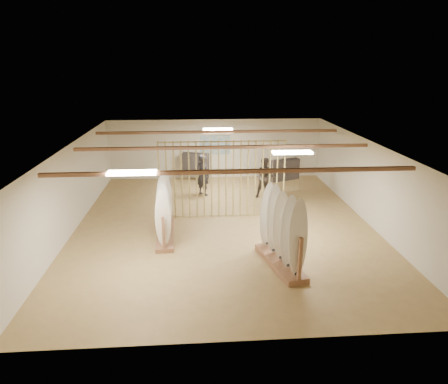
{
  "coord_description": "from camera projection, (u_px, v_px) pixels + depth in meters",
  "views": [
    {
      "loc": [
        -0.91,
        -12.65,
        5.35
      ],
      "look_at": [
        0.0,
        0.0,
        1.2
      ],
      "focal_mm": 32.0,
      "sensor_mm": 36.0,
      "label": 1
    }
  ],
  "objects": [
    {
      "name": "wall_back",
      "position": [
        215.0,
        149.0,
        18.97
      ],
      "size": [
        12.0,
        0.0,
        12.0
      ],
      "primitive_type": "plane",
      "rotation": [
        1.57,
        0.0,
        0.0
      ],
      "color": "silver",
      "rests_on": "ground"
    },
    {
      "name": "clothing_rack_a",
      "position": [
        195.0,
        162.0,
        18.48
      ],
      "size": [
        1.27,
        0.74,
        1.42
      ],
      "rotation": [
        0.0,
        0.0,
        -0.35
      ],
      "color": "silver",
      "rests_on": "floor"
    },
    {
      "name": "ceiling_slats",
      "position": [
        224.0,
        147.0,
        12.87
      ],
      "size": [
        9.5,
        6.12,
        0.1
      ],
      "primitive_type": "cube",
      "color": "#8D5E40",
      "rests_on": "ground"
    },
    {
      "name": "wall_front",
      "position": [
        247.0,
        280.0,
        7.59
      ],
      "size": [
        12.0,
        0.0,
        12.0
      ],
      "primitive_type": "plane",
      "rotation": [
        -1.57,
        0.0,
        0.0
      ],
      "color": "silver",
      "rests_on": "ground"
    },
    {
      "name": "poster",
      "position": [
        215.0,
        145.0,
        18.89
      ],
      "size": [
        1.4,
        0.03,
        0.9
      ],
      "primitive_type": "cube",
      "color": "teal",
      "rests_on": "ground"
    },
    {
      "name": "clothing_rack_b",
      "position": [
        284.0,
        170.0,
        16.83
      ],
      "size": [
        1.38,
        0.85,
        1.55
      ],
      "rotation": [
        0.0,
        0.0,
        0.39
      ],
      "color": "silver",
      "rests_on": "floor"
    },
    {
      "name": "wall_right",
      "position": [
        370.0,
        183.0,
        13.62
      ],
      "size": [
        0.0,
        12.0,
        12.0
      ],
      "primitive_type": "plane",
      "rotation": [
        1.57,
        0.0,
        -1.57
      ],
      "color": "silver",
      "rests_on": "ground"
    },
    {
      "name": "ceiling",
      "position": [
        224.0,
        145.0,
        12.85
      ],
      "size": [
        12.0,
        12.0,
        0.0
      ],
      "primitive_type": "plane",
      "rotation": [
        3.14,
        0.0,
        0.0
      ],
      "color": "gray",
      "rests_on": "ground"
    },
    {
      "name": "rack_right",
      "position": [
        281.0,
        241.0,
        10.8
      ],
      "size": [
        1.1,
        2.35,
        2.17
      ],
      "rotation": [
        0.0,
        0.0,
        0.23
      ],
      "color": "#8D5E40",
      "rests_on": "floor"
    },
    {
      "name": "floor",
      "position": [
        224.0,
        225.0,
        13.72
      ],
      "size": [
        12.0,
        12.0,
        0.0
      ],
      "primitive_type": "plane",
      "color": "tan",
      "rests_on": "ground"
    },
    {
      "name": "shopper_a",
      "position": [
        203.0,
        172.0,
        16.55
      ],
      "size": [
        0.85,
        0.85,
        1.97
      ],
      "primitive_type": "imported",
      "rotation": [
        0.0,
        0.0,
        2.37
      ],
      "color": "#26242C",
      "rests_on": "floor"
    },
    {
      "name": "shopper_b",
      "position": [
        265.0,
        175.0,
        16.21
      ],
      "size": [
        0.93,
        0.73,
        1.9
      ],
      "primitive_type": "imported",
      "rotation": [
        0.0,
        0.0,
        -0.02
      ],
      "color": "#3C342E",
      "rests_on": "floor"
    },
    {
      "name": "wall_left",
      "position": [
        71.0,
        190.0,
        12.94
      ],
      "size": [
        0.0,
        12.0,
        12.0
      ],
      "primitive_type": "plane",
      "rotation": [
        1.57,
        0.0,
        1.57
      ],
      "color": "silver",
      "rests_on": "ground"
    },
    {
      "name": "light_panels",
      "position": [
        224.0,
        147.0,
        12.87
      ],
      "size": [
        1.2,
        0.35,
        0.06
      ],
      "primitive_type": "cube",
      "color": "white",
      "rests_on": "ground"
    },
    {
      "name": "rack_left",
      "position": [
        165.0,
        216.0,
        12.76
      ],
      "size": [
        0.64,
        2.74,
        1.9
      ],
      "rotation": [
        0.0,
        0.0,
        0.04
      ],
      "color": "#8D5E40",
      "rests_on": "floor"
    },
    {
      "name": "bamboo_partition",
      "position": [
        222.0,
        180.0,
        14.04
      ],
      "size": [
        4.45,
        0.05,
        2.78
      ],
      "color": "tan",
      "rests_on": "ground"
    }
  ]
}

